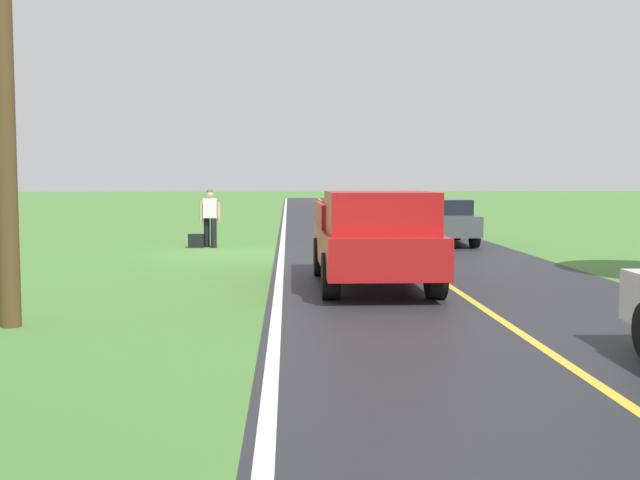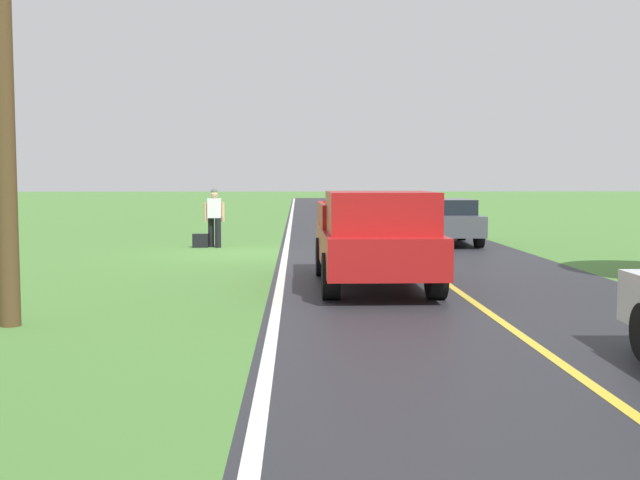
{
  "view_description": "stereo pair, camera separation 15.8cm",
  "coord_description": "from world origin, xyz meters",
  "px_view_note": "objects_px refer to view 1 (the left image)",
  "views": [
    {
      "loc": [
        -1.28,
        21.27,
        2.05
      ],
      "look_at": [
        -1.81,
        8.37,
        1.03
      ],
      "focal_mm": 43.58,
      "sensor_mm": 36.0,
      "label": 1
    },
    {
      "loc": [
        -1.44,
        21.28,
        2.05
      ],
      "look_at": [
        -1.81,
        8.37,
        1.03
      ],
      "focal_mm": 43.58,
      "sensor_mm": 36.0,
      "label": 2
    }
  ],
  "objects_px": {
    "hitchhiker_walking": "(210,215)",
    "pickup_truck_passing": "(374,236)",
    "suitcase_carried": "(196,241)",
    "sedan_near_oncoming": "(439,220)",
    "utility_pole_roadside": "(1,0)"
  },
  "relations": [
    {
      "from": "hitchhiker_walking",
      "to": "pickup_truck_passing",
      "type": "distance_m",
      "value": 9.55
    },
    {
      "from": "suitcase_carried",
      "to": "sedan_near_oncoming",
      "type": "xyz_separation_m",
      "value": [
        -7.49,
        -1.14,
        0.55
      ]
    },
    {
      "from": "pickup_truck_passing",
      "to": "sedan_near_oncoming",
      "type": "distance_m",
      "value": 10.24
    },
    {
      "from": "sedan_near_oncoming",
      "to": "utility_pole_roadside",
      "type": "height_order",
      "value": "utility_pole_roadside"
    },
    {
      "from": "pickup_truck_passing",
      "to": "utility_pole_roadside",
      "type": "xyz_separation_m",
      "value": [
        5.46,
        3.67,
        3.48
      ]
    },
    {
      "from": "suitcase_carried",
      "to": "sedan_near_oncoming",
      "type": "height_order",
      "value": "sedan_near_oncoming"
    },
    {
      "from": "suitcase_carried",
      "to": "pickup_truck_passing",
      "type": "distance_m",
      "value": 9.67
    },
    {
      "from": "sedan_near_oncoming",
      "to": "hitchhiker_walking",
      "type": "bearing_deg",
      "value": 8.42
    },
    {
      "from": "hitchhiker_walking",
      "to": "suitcase_carried",
      "type": "relative_size",
      "value": 3.8
    },
    {
      "from": "sedan_near_oncoming",
      "to": "utility_pole_roadside",
      "type": "distance_m",
      "value": 16.36
    },
    {
      "from": "sedan_near_oncoming",
      "to": "pickup_truck_passing",
      "type": "bearing_deg",
      "value": 72.15
    },
    {
      "from": "utility_pole_roadside",
      "to": "suitcase_carried",
      "type": "bearing_deg",
      "value": -95.16
    },
    {
      "from": "suitcase_carried",
      "to": "pickup_truck_passing",
      "type": "height_order",
      "value": "pickup_truck_passing"
    },
    {
      "from": "pickup_truck_passing",
      "to": "sedan_near_oncoming",
      "type": "xyz_separation_m",
      "value": [
        -3.14,
        -9.75,
        -0.21
      ]
    },
    {
      "from": "sedan_near_oncoming",
      "to": "suitcase_carried",
      "type": "bearing_deg",
      "value": 8.68
    }
  ]
}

